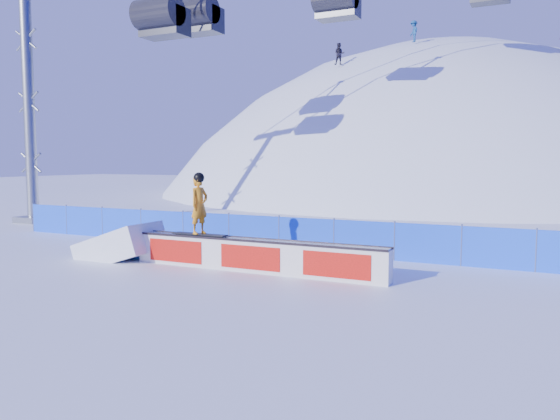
% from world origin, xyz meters
% --- Properties ---
extents(ground, '(160.00, 160.00, 0.00)m').
position_xyz_m(ground, '(0.00, 0.00, 0.00)').
color(ground, white).
rests_on(ground, ground).
extents(snow_hill, '(64.00, 64.00, 64.00)m').
position_xyz_m(snow_hill, '(0.00, 42.00, -18.00)').
color(snow_hill, silver).
rests_on(snow_hill, ground).
extents(safety_fence, '(22.05, 0.05, 1.30)m').
position_xyz_m(safety_fence, '(0.00, 4.50, 0.60)').
color(safety_fence, blue).
rests_on(safety_fence, ground).
extents(rail_box, '(7.78, 0.57, 0.93)m').
position_xyz_m(rail_box, '(1.86, 1.13, 0.46)').
color(rail_box, silver).
rests_on(rail_box, ground).
extents(snow_ramp, '(2.65, 1.66, 1.65)m').
position_xyz_m(snow_ramp, '(-3.00, 1.11, 0.00)').
color(snow_ramp, white).
rests_on(snow_ramp, ground).
extents(snowboarder, '(1.76, 0.70, 1.84)m').
position_xyz_m(snowboarder, '(0.04, 1.12, 1.84)').
color(snowboarder, black).
rests_on(snowboarder, rail_box).
extents(distant_skiers, '(20.27, 5.24, 5.87)m').
position_xyz_m(distant_skiers, '(3.41, 30.89, 11.55)').
color(distant_skiers, black).
rests_on(distant_skiers, ground).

